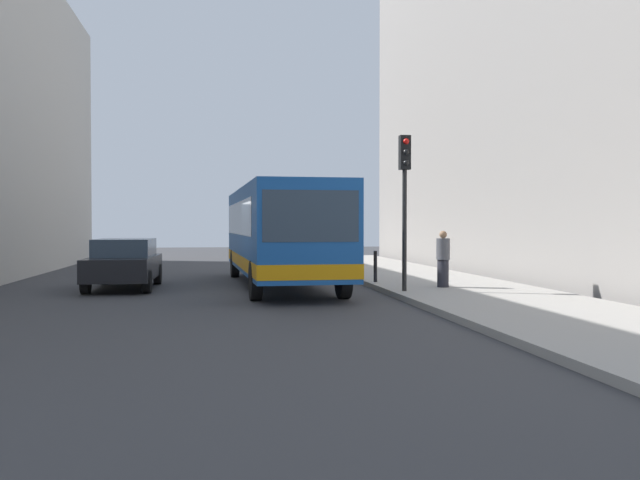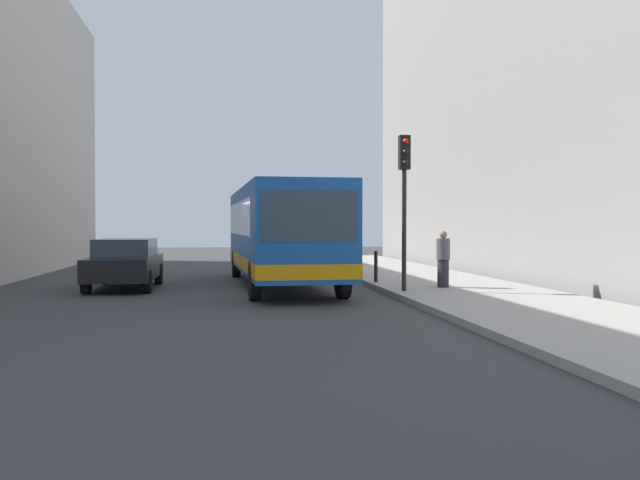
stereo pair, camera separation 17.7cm
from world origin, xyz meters
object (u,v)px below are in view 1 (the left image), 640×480
(traffic_light, at_px, (405,183))
(pedestrian_near_signal, at_px, (443,259))
(car_beside_bus, at_px, (124,262))
(bollard_mid, at_px, (355,261))
(bollard_near, at_px, (375,266))
(bollard_far, at_px, (339,257))
(bus, at_px, (279,230))

(traffic_light, relative_size, pedestrian_near_signal, 2.59)
(car_beside_bus, bearing_deg, bollard_mid, -160.09)
(bollard_near, relative_size, bollard_mid, 1.00)
(car_beside_bus, xyz_separation_m, bollard_far, (7.51, 5.73, -0.16))
(bus, relative_size, traffic_light, 2.71)
(bus, distance_m, bollard_near, 3.17)
(bollard_far, distance_m, pedestrian_near_signal, 8.41)
(bollard_near, distance_m, bollard_far, 6.29)
(traffic_light, bearing_deg, bollard_mid, 90.95)
(traffic_light, height_order, pedestrian_near_signal, traffic_light)
(bus, relative_size, bollard_far, 11.69)
(bus, distance_m, traffic_light, 4.90)
(bollard_far, height_order, pedestrian_near_signal, pedestrian_near_signal)
(bollard_mid, xyz_separation_m, pedestrian_near_signal, (1.48, -5.13, 0.31))
(car_beside_bus, bearing_deg, bus, -176.45)
(car_beside_bus, distance_m, pedestrian_near_signal, 9.34)
(bus, xyz_separation_m, traffic_light, (2.97, -3.69, 1.28))
(bus, xyz_separation_m, bollard_mid, (2.87, 2.37, -1.10))
(car_beside_bus, distance_m, bollard_near, 7.53)
(bus, relative_size, car_beside_bus, 2.51)
(traffic_light, height_order, bollard_far, traffic_light)
(car_beside_bus, bearing_deg, pedestrian_near_signal, 165.10)
(traffic_light, distance_m, pedestrian_near_signal, 2.66)
(bollard_near, bearing_deg, bus, 164.92)
(bollard_far, bearing_deg, bollard_mid, -90.00)
(bollard_near, relative_size, pedestrian_near_signal, 0.60)
(bollard_far, bearing_deg, pedestrian_near_signal, -79.89)
(car_beside_bus, xyz_separation_m, bollard_near, (7.51, -0.56, -0.16))
(car_beside_bus, distance_m, traffic_light, 8.66)
(traffic_light, bearing_deg, bus, 128.81)
(traffic_light, xyz_separation_m, bollard_near, (-0.10, 2.92, -2.38))
(bollard_near, bearing_deg, car_beside_bus, 175.75)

